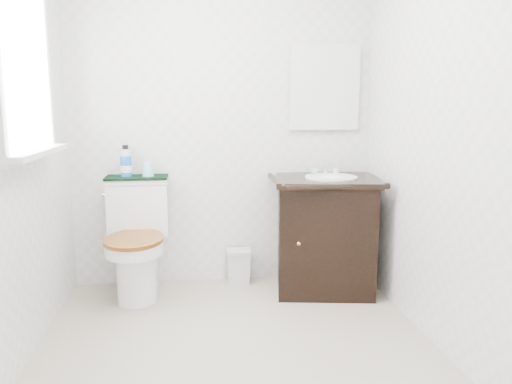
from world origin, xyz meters
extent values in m
plane|color=#BDAF98|center=(0.00, 0.00, 0.00)|extent=(2.40, 2.40, 0.00)
plane|color=silver|center=(0.00, 1.20, 1.20)|extent=(2.40, 0.00, 2.40)
plane|color=silver|center=(0.00, -1.20, 1.20)|extent=(2.40, 0.00, 2.40)
plane|color=silver|center=(-1.10, 0.00, 1.20)|extent=(0.00, 2.40, 2.40)
plane|color=silver|center=(1.10, 0.00, 1.20)|extent=(0.00, 2.40, 2.40)
cube|color=white|center=(-1.07, 0.25, 1.55)|extent=(0.02, 0.70, 0.90)
cube|color=silver|center=(0.75, 1.18, 1.45)|extent=(0.50, 0.02, 0.60)
cylinder|color=white|center=(-0.62, 0.82, 0.20)|extent=(0.26, 0.26, 0.40)
cube|color=white|center=(-0.62, 1.07, 0.20)|extent=(0.26, 0.28, 0.40)
cube|color=white|center=(-0.62, 1.09, 0.59)|extent=(0.42, 0.18, 0.38)
cube|color=white|center=(-0.62, 1.09, 0.79)|extent=(0.44, 0.20, 0.03)
cylinder|color=white|center=(-0.62, 0.78, 0.40)|extent=(0.38, 0.38, 0.08)
cylinder|color=brown|center=(-0.62, 0.78, 0.45)|extent=(0.41, 0.41, 0.03)
cube|color=black|center=(0.70, 0.91, 0.39)|extent=(0.74, 0.65, 0.78)
cube|color=black|center=(0.70, 0.90, 0.80)|extent=(0.78, 0.70, 0.04)
cylinder|color=white|center=(0.73, 0.87, 0.83)|extent=(0.36, 0.36, 0.01)
ellipsoid|color=white|center=(0.73, 0.87, 0.77)|extent=(0.31, 0.31, 0.16)
cylinder|color=silver|center=(0.73, 1.03, 0.87)|extent=(0.02, 0.02, 0.10)
cube|color=silver|center=(0.10, 1.10, 0.11)|extent=(0.16, 0.13, 0.23)
cube|color=silver|center=(0.10, 1.10, 0.24)|extent=(0.18, 0.15, 0.03)
cube|color=black|center=(-0.62, 1.09, 0.82)|extent=(0.43, 0.22, 0.02)
cylinder|color=blue|center=(-0.69, 1.09, 0.90)|extent=(0.08, 0.08, 0.14)
cylinder|color=silver|center=(-0.69, 1.09, 1.00)|extent=(0.08, 0.08, 0.05)
cylinder|color=black|center=(-0.69, 1.09, 1.03)|extent=(0.04, 0.04, 0.03)
cone|color=#97C7F8|center=(-0.54, 1.07, 0.88)|extent=(0.08, 0.08, 0.10)
ellipsoid|color=#187776|center=(0.63, 1.00, 0.83)|extent=(0.07, 0.05, 0.02)
camera|label=1|loc=(-0.22, -2.47, 1.33)|focal=35.00mm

